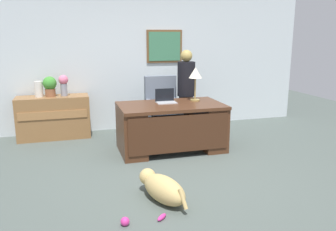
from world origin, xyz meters
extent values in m
plane|color=#4C5651|center=(0.00, 0.00, 0.00)|extent=(12.00, 12.00, 0.00)
cube|color=silver|center=(0.00, 2.60, 1.35)|extent=(7.00, 0.12, 2.70)
cube|color=brown|center=(0.55, 2.52, 1.63)|extent=(0.72, 0.03, 0.64)
cube|color=#3D7A56|center=(0.55, 2.50, 1.63)|extent=(0.64, 0.01, 0.56)
cube|color=#4C2B19|center=(0.23, 1.00, 0.74)|extent=(1.68, 0.97, 0.05)
cube|color=#4C2B19|center=(-0.43, 1.00, 0.36)|extent=(0.36, 0.91, 0.72)
cube|color=#4C2B19|center=(0.89, 1.00, 0.36)|extent=(0.36, 0.91, 0.72)
cube|color=#412415|center=(0.23, 0.54, 0.39)|extent=(1.58, 0.04, 0.57)
cube|color=olive|center=(-1.63, 2.25, 0.39)|extent=(1.27, 0.48, 0.77)
cube|color=#A16F40|center=(-1.63, 2.00, 0.48)|extent=(1.17, 0.02, 0.14)
cube|color=slate|center=(0.34, 1.82, 0.37)|extent=(0.60, 0.58, 0.18)
cylinder|color=black|center=(0.34, 1.82, 0.14)|extent=(0.10, 0.10, 0.28)
cylinder|color=black|center=(0.34, 1.82, 0.03)|extent=(0.52, 0.52, 0.05)
cube|color=slate|center=(0.34, 2.06, 0.78)|extent=(0.60, 0.12, 0.64)
cube|color=slate|center=(0.08, 1.82, 0.57)|extent=(0.08, 0.50, 0.22)
cube|color=slate|center=(0.60, 1.82, 0.57)|extent=(0.08, 0.50, 0.22)
cylinder|color=#262323|center=(0.73, 1.70, 0.38)|extent=(0.26, 0.26, 0.76)
cylinder|color=black|center=(0.73, 1.70, 1.07)|extent=(0.32, 0.32, 0.62)
sphere|color=tan|center=(0.73, 1.70, 1.49)|extent=(0.21, 0.21, 0.21)
ellipsoid|color=tan|center=(-0.37, -0.77, 0.15)|extent=(0.52, 0.74, 0.30)
sphere|color=tan|center=(-0.49, -0.45, 0.19)|extent=(0.20, 0.20, 0.20)
cylinder|color=tan|center=(-0.26, -1.09, 0.17)|extent=(0.09, 0.15, 0.21)
cube|color=#B2B5BA|center=(0.19, 1.11, 0.77)|extent=(0.32, 0.22, 0.01)
cube|color=black|center=(0.19, 1.21, 0.89)|extent=(0.32, 0.01, 0.21)
cylinder|color=#9E8447|center=(0.71, 1.17, 0.78)|extent=(0.16, 0.16, 0.02)
cylinder|color=#9E8447|center=(0.71, 1.17, 0.97)|extent=(0.02, 0.02, 0.36)
cone|color=silver|center=(0.71, 1.17, 1.24)|extent=(0.22, 0.22, 0.18)
cylinder|color=gray|center=(-1.42, 2.25, 0.88)|extent=(0.12, 0.12, 0.22)
sphere|color=pink|center=(-1.42, 2.25, 1.07)|extent=(0.17, 0.17, 0.17)
cylinder|color=silver|center=(-1.85, 2.25, 0.91)|extent=(0.14, 0.14, 0.28)
cylinder|color=brown|center=(-1.66, 2.25, 0.84)|extent=(0.18, 0.18, 0.14)
sphere|color=#409033|center=(-1.66, 2.25, 1.01)|extent=(0.24, 0.24, 0.24)
sphere|color=#D8338C|center=(-0.89, -1.15, 0.05)|extent=(0.09, 0.09, 0.09)
ellipsoid|color=#D8338C|center=(-0.50, -1.14, 0.03)|extent=(0.14, 0.14, 0.05)
camera|label=1|loc=(-1.35, -4.31, 1.86)|focal=37.46mm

